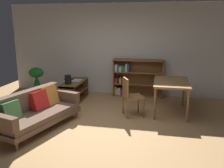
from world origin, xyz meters
TOP-DOWN VIEW (x-y plane):
  - ground_plane at (0.00, 0.00)m, footprint 8.16×8.16m
  - back_wall_panel at (0.00, 2.70)m, footprint 6.80×0.10m
  - fabric_couch at (-1.23, -0.21)m, footprint 1.29×2.02m
  - media_console at (-1.06, 1.64)m, footprint 0.46×1.22m
  - open_laptop at (-1.10, 1.78)m, footprint 0.46×0.33m
  - desk_speaker at (-1.12, 1.40)m, footprint 0.18×0.18m
  - potted_floor_plant at (-2.17, 1.65)m, footprint 0.43×0.41m
  - dining_table at (1.53, 1.27)m, footprint 0.81×1.23m
  - dining_chair_near at (0.61, 0.85)m, footprint 0.56×0.55m
  - bookshelf at (0.53, 2.52)m, footprint 1.47×0.31m

SIDE VIEW (x-z plane):
  - ground_plane at x=0.00m, z-range 0.00..0.00m
  - media_console at x=-1.06m, z-range 0.00..0.56m
  - fabric_couch at x=-1.23m, z-range 0.00..0.77m
  - dining_chair_near at x=0.61m, z-range 0.06..0.97m
  - potted_floor_plant at x=-2.17m, z-range 0.07..0.98m
  - bookshelf at x=0.53m, z-range 0.00..1.10m
  - open_laptop at x=-1.10m, z-range 0.55..0.61m
  - desk_speaker at x=-1.12m, z-range 0.56..0.79m
  - dining_table at x=1.53m, z-range 0.30..1.08m
  - back_wall_panel at x=0.00m, z-range 0.00..2.70m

